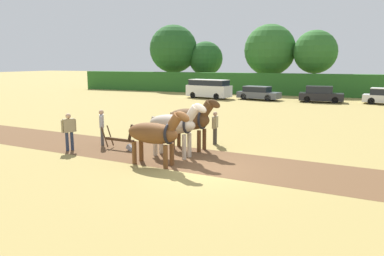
{
  "coord_description": "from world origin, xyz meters",
  "views": [
    {
      "loc": [
        4.94,
        -12.8,
        4.0
      ],
      "look_at": [
        -1.35,
        2.26,
        1.1
      ],
      "focal_mm": 35.0,
      "sensor_mm": 36.0,
      "label": 1
    }
  ],
  "objects": [
    {
      "name": "plowed_furrow_strip",
      "position": [
        -6.68,
        1.66,
        0.0
      ],
      "size": [
        32.54,
        6.28,
        0.01
      ],
      "primitive_type": "cube",
      "rotation": [
        0.0,
        0.0,
        -0.08
      ],
      "color": "brown",
      "rests_on": "ground"
    },
    {
      "name": "ground_plane",
      "position": [
        0.0,
        0.0,
        0.0
      ],
      "size": [
        240.0,
        240.0,
        0.0
      ],
      "primitive_type": "plane",
      "color": "#998447"
    },
    {
      "name": "parked_van",
      "position": [
        -9.28,
        26.06,
        1.06
      ],
      "size": [
        5.2,
        2.85,
        2.06
      ],
      "rotation": [
        0.0,
        0.0,
        -0.21
      ],
      "color": "silver",
      "rests_on": "ground"
    },
    {
      "name": "farmer_beside_team",
      "position": [
        -0.94,
        4.21,
        0.93
      ],
      "size": [
        0.24,
        0.65,
        1.61
      ],
      "rotation": [
        0.0,
        0.0,
        0.08
      ],
      "color": "#38332D",
      "rests_on": "ground"
    },
    {
      "name": "tree_center_left",
      "position": [
        -4.85,
        37.08,
        5.47
      ],
      "size": [
        6.66,
        6.66,
        8.81
      ],
      "color": "#423323",
      "rests_on": "ground"
    },
    {
      "name": "farmer_at_plow",
      "position": [
        -5.95,
        1.95,
        1.01
      ],
      "size": [
        0.45,
        0.58,
        1.72
      ],
      "rotation": [
        0.0,
        0.0,
        0.6
      ],
      "color": "#4C4C4C",
      "rests_on": "ground"
    },
    {
      "name": "draft_horse_lead_left",
      "position": [
        -1.85,
        -0.24,
        1.26
      ],
      "size": [
        2.88,
        1.04,
        2.28
      ],
      "rotation": [
        0.0,
        0.0,
        -0.08
      ],
      "color": "brown",
      "rests_on": "ground"
    },
    {
      "name": "tree_left",
      "position": [
        -14.19,
        38.12,
        4.4
      ],
      "size": [
        4.86,
        4.86,
        6.85
      ],
      "color": "brown",
      "rests_on": "ground"
    },
    {
      "name": "hedgerow",
      "position": [
        0.0,
        33.31,
        1.3
      ],
      "size": [
        61.52,
        1.48,
        2.6
      ],
      "primitive_type": "cube",
      "color": "#286023",
      "rests_on": "ground"
    },
    {
      "name": "farmer_onlooker_left",
      "position": [
        -6.6,
        0.39,
        1.0
      ],
      "size": [
        0.43,
        0.6,
        1.71
      ],
      "rotation": [
        0.0,
        0.0,
        -0.55
      ],
      "color": "#28334C",
      "rests_on": "ground"
    },
    {
      "name": "draft_horse_lead_right",
      "position": [
        -1.73,
        1.25,
        1.39
      ],
      "size": [
        2.85,
        1.02,
        2.42
      ],
      "rotation": [
        0.0,
        0.0,
        -0.08
      ],
      "color": "#B2A38E",
      "rests_on": "ground"
    },
    {
      "name": "tree_far_left",
      "position": [
        -18.7,
        36.9,
        5.79
      ],
      "size": [
        6.83,
        6.83,
        9.21
      ],
      "color": "#4C3823",
      "rests_on": "ground"
    },
    {
      "name": "parked_car_left",
      "position": [
        -3.86,
        26.54,
        0.7
      ],
      "size": [
        4.69,
        2.61,
        1.43
      ],
      "rotation": [
        0.0,
        0.0,
        -0.2
      ],
      "color": "#565B66",
      "rests_on": "ground"
    },
    {
      "name": "tree_center",
      "position": [
        0.88,
        36.41,
        5.17
      ],
      "size": [
        5.32,
        5.32,
        7.84
      ],
      "color": "#423323",
      "rests_on": "ground"
    },
    {
      "name": "draft_horse_trail_left",
      "position": [
        -1.61,
        2.74,
        1.41
      ],
      "size": [
        2.75,
        1.18,
        2.45
      ],
      "rotation": [
        0.0,
        0.0,
        -0.08
      ],
      "color": "#513319",
      "rests_on": "ground"
    },
    {
      "name": "parked_car_center_left",
      "position": [
        2.41,
        26.58,
        0.76
      ],
      "size": [
        4.28,
        1.97,
        1.6
      ],
      "rotation": [
        0.0,
        0.0,
        0.05
      ],
      "color": "black",
      "rests_on": "ground"
    },
    {
      "name": "plow",
      "position": [
        -4.5,
        1.48,
        0.33
      ],
      "size": [
        1.81,
        0.49,
        1.13
      ],
      "rotation": [
        0.0,
        0.0,
        -0.08
      ],
      "color": "#4C331E",
      "rests_on": "ground"
    }
  ]
}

